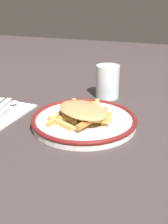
# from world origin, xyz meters

# --- Properties ---
(ground_plane) EXTENTS (2.60, 2.60, 0.00)m
(ground_plane) POSITION_xyz_m (0.00, 0.00, 0.00)
(ground_plane) COLOR #3C3333
(plate) EXTENTS (0.29, 0.29, 0.03)m
(plate) POSITION_xyz_m (0.00, 0.00, 0.01)
(plate) COLOR white
(plate) RESTS_ON ground_plane
(fries_heap) EXTENTS (0.19, 0.20, 0.04)m
(fries_heap) POSITION_xyz_m (-0.00, -0.00, 0.04)
(fries_heap) COLOR #E3C55C
(fries_heap) RESTS_ON plate
(spoon) EXTENTS (0.03, 0.15, 0.01)m
(spoon) POSITION_xyz_m (-0.25, 0.03, 0.01)
(spoon) COLOR silver
(spoon) RESTS_ON napkin
(water_glass) EXTENTS (0.08, 0.08, 0.11)m
(water_glass) POSITION_xyz_m (0.01, 0.23, 0.06)
(water_glass) COLOR silver
(water_glass) RESTS_ON ground_plane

